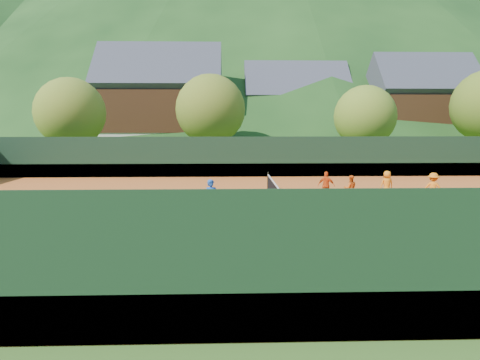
{
  "coord_description": "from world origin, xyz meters",
  "views": [
    {
      "loc": [
        -2.51,
        -19.73,
        4.29
      ],
      "look_at": [
        -1.9,
        0.0,
        1.48
      ],
      "focal_mm": 32.0,
      "sensor_mm": 36.0,
      "label": 1
    }
  ],
  "objects_px": {
    "student_c": "(387,184)",
    "chalet_left": "(161,107)",
    "student_a": "(350,188)",
    "chalet_right": "(420,111)",
    "coach": "(211,199)",
    "ball_hopper": "(104,212)",
    "student_b": "(326,186)",
    "tennis_net": "(280,200)",
    "chalet_mid": "(295,114)",
    "student_d": "(433,188)"
  },
  "relations": [
    {
      "from": "student_c",
      "to": "coach",
      "type": "bearing_deg",
      "value": 16.67
    },
    {
      "from": "coach",
      "to": "student_a",
      "type": "bearing_deg",
      "value": 12.34
    },
    {
      "from": "student_b",
      "to": "chalet_right",
      "type": "xyz_separation_m",
      "value": [
        17.19,
        27.29,
        4.48
      ]
    },
    {
      "from": "tennis_net",
      "to": "chalet_mid",
      "type": "distance_m",
      "value": 34.81
    },
    {
      "from": "student_c",
      "to": "student_d",
      "type": "distance_m",
      "value": 2.4
    },
    {
      "from": "student_a",
      "to": "chalet_right",
      "type": "distance_m",
      "value": 32.49
    },
    {
      "from": "student_b",
      "to": "chalet_mid",
      "type": "xyz_separation_m",
      "value": [
        3.19,
        31.29,
        4.21
      ]
    },
    {
      "from": "coach",
      "to": "tennis_net",
      "type": "height_order",
      "value": "coach"
    },
    {
      "from": "student_c",
      "to": "chalet_left",
      "type": "xyz_separation_m",
      "value": [
        -16.23,
        26.91,
        4.88
      ]
    },
    {
      "from": "student_d",
      "to": "ball_hopper",
      "type": "relative_size",
      "value": 1.58
    },
    {
      "from": "student_a",
      "to": "ball_hopper",
      "type": "relative_size",
      "value": 1.38
    },
    {
      "from": "chalet_left",
      "to": "chalet_mid",
      "type": "height_order",
      "value": "chalet_left"
    },
    {
      "from": "student_c",
      "to": "ball_hopper",
      "type": "bearing_deg",
      "value": 17.59
    },
    {
      "from": "student_c",
      "to": "chalet_left",
      "type": "height_order",
      "value": "chalet_left"
    },
    {
      "from": "student_c",
      "to": "ball_hopper",
      "type": "relative_size",
      "value": 1.49
    },
    {
      "from": "ball_hopper",
      "to": "chalet_right",
      "type": "relative_size",
      "value": 0.08
    },
    {
      "from": "student_a",
      "to": "student_c",
      "type": "height_order",
      "value": "student_c"
    },
    {
      "from": "student_a",
      "to": "tennis_net",
      "type": "distance_m",
      "value": 4.49
    },
    {
      "from": "student_b",
      "to": "chalet_left",
      "type": "xyz_separation_m",
      "value": [
        -12.81,
        27.29,
        4.87
      ]
    },
    {
      "from": "student_a",
      "to": "chalet_left",
      "type": "relative_size",
      "value": 0.1
    },
    {
      "from": "chalet_mid",
      "to": "coach",
      "type": "bearing_deg",
      "value": -104.55
    },
    {
      "from": "coach",
      "to": "tennis_net",
      "type": "bearing_deg",
      "value": 9.72
    },
    {
      "from": "student_c",
      "to": "chalet_right",
      "type": "height_order",
      "value": "chalet_right"
    },
    {
      "from": "student_b",
      "to": "tennis_net",
      "type": "height_order",
      "value": "student_b"
    },
    {
      "from": "student_c",
      "to": "chalet_left",
      "type": "distance_m",
      "value": 31.8
    },
    {
      "from": "student_b",
      "to": "tennis_net",
      "type": "relative_size",
      "value": 0.13
    },
    {
      "from": "student_d",
      "to": "tennis_net",
      "type": "xyz_separation_m",
      "value": [
        -7.99,
        -1.46,
        -0.29
      ]
    },
    {
      "from": "student_a",
      "to": "chalet_left",
      "type": "bearing_deg",
      "value": -62.11
    },
    {
      "from": "coach",
      "to": "student_c",
      "type": "bearing_deg",
      "value": 11.54
    },
    {
      "from": "student_b",
      "to": "chalet_right",
      "type": "relative_size",
      "value": 0.13
    },
    {
      "from": "coach",
      "to": "tennis_net",
      "type": "relative_size",
      "value": 0.14
    },
    {
      "from": "tennis_net",
      "to": "student_d",
      "type": "bearing_deg",
      "value": 10.32
    },
    {
      "from": "student_b",
      "to": "ball_hopper",
      "type": "distance_m",
      "value": 11.83
    },
    {
      "from": "student_a",
      "to": "chalet_right",
      "type": "relative_size",
      "value": 0.12
    },
    {
      "from": "tennis_net",
      "to": "chalet_left",
      "type": "height_order",
      "value": "chalet_left"
    },
    {
      "from": "ball_hopper",
      "to": "chalet_left",
      "type": "distance_m",
      "value": 34.05
    },
    {
      "from": "student_b",
      "to": "chalet_right",
      "type": "bearing_deg",
      "value": -103.49
    },
    {
      "from": "tennis_net",
      "to": "ball_hopper",
      "type": "bearing_deg",
      "value": -153.59
    },
    {
      "from": "student_a",
      "to": "student_b",
      "type": "distance_m",
      "value": 1.28
    },
    {
      "from": "tennis_net",
      "to": "chalet_mid",
      "type": "relative_size",
      "value": 0.95
    },
    {
      "from": "student_b",
      "to": "tennis_net",
      "type": "distance_m",
      "value": 3.91
    },
    {
      "from": "coach",
      "to": "student_a",
      "type": "relative_size",
      "value": 1.22
    },
    {
      "from": "coach",
      "to": "chalet_mid",
      "type": "xyz_separation_m",
      "value": [
        9.19,
        35.4,
        4.13
      ]
    },
    {
      "from": "coach",
      "to": "student_c",
      "type": "distance_m",
      "value": 10.44
    },
    {
      "from": "tennis_net",
      "to": "chalet_left",
      "type": "xyz_separation_m",
      "value": [
        -10.0,
        30.0,
        5.13
      ]
    },
    {
      "from": "coach",
      "to": "chalet_right",
      "type": "distance_m",
      "value": 39.28
    },
    {
      "from": "student_a",
      "to": "student_c",
      "type": "distance_m",
      "value": 2.49
    },
    {
      "from": "student_c",
      "to": "chalet_right",
      "type": "relative_size",
      "value": 0.13
    },
    {
      "from": "student_b",
      "to": "chalet_right",
      "type": "distance_m",
      "value": 32.56
    },
    {
      "from": "chalet_right",
      "to": "student_a",
      "type": "bearing_deg",
      "value": -119.94
    }
  ]
}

